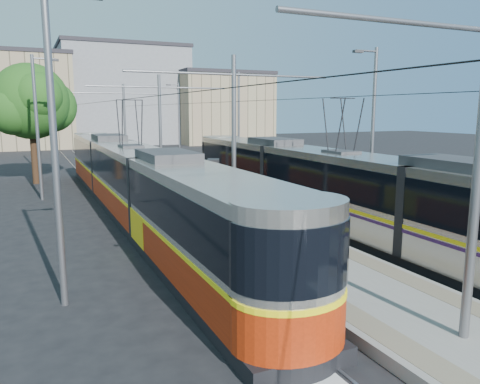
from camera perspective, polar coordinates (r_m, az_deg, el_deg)
name	(u,v)px	position (r m, az deg, el deg)	size (l,w,h in m)	color
ground	(346,286)	(14.13, 12.78, -11.14)	(160.00, 160.00, 0.00)	black
platform	(175,191)	(29.00, -7.95, 0.16)	(4.00, 50.00, 0.30)	gray
tactile_strip_left	(152,190)	(28.60, -10.74, 0.26)	(0.70, 50.00, 0.01)	gray
tactile_strip_right	(197,187)	(29.41, -5.25, 0.66)	(0.70, 50.00, 0.01)	gray
rails	(175,193)	(29.02, -7.94, -0.10)	(8.71, 70.00, 0.03)	gray
track_arrow	(292,364)	(10.02, 6.35, -20.14)	(1.20, 5.00, 0.01)	silver
tram_left	(132,180)	(23.07, -13.00, 1.41)	(2.43, 31.50, 5.50)	black
tram_right	(340,188)	(19.84, 12.05, 0.54)	(2.43, 28.27, 5.50)	black
catenary	(188,120)	(25.88, -6.34, 8.76)	(9.20, 70.00, 7.00)	slate
street_lamps	(156,123)	(32.45, -10.18, 8.29)	(15.18, 38.22, 8.00)	slate
shelter	(213,180)	(24.01, -3.26, 1.45)	(0.98, 1.19, 2.27)	black
tree	(36,103)	(35.32, -23.63, 9.91)	(5.62, 5.19, 8.16)	#382314
building_left	(7,101)	(70.44, -26.53, 9.94)	(16.32, 12.24, 12.59)	gray
building_centre	(123,95)	(75.77, -14.11, 11.38)	(18.36, 14.28, 14.66)	gray
building_right	(221,108)	(73.97, -2.27, 10.24)	(14.28, 10.20, 10.87)	gray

